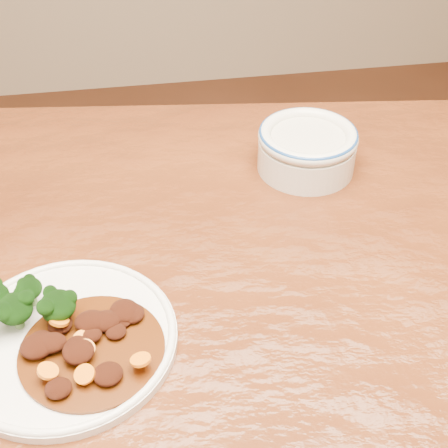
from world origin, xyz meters
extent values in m
cube|color=#5B2910|center=(0.00, 0.00, 0.73)|extent=(1.60, 1.08, 0.04)
cylinder|color=white|center=(-0.22, -0.02, 0.76)|extent=(0.23, 0.23, 0.01)
torus|color=white|center=(-0.22, -0.02, 0.76)|extent=(0.23, 0.23, 0.01)
cylinder|color=#65904A|center=(-0.26, 0.03, 0.77)|extent=(0.01, 0.01, 0.01)
ellipsoid|color=black|center=(-0.26, 0.03, 0.78)|extent=(0.03, 0.03, 0.02)
cylinder|color=#65904A|center=(-0.27, 0.00, 0.77)|extent=(0.01, 0.01, 0.01)
ellipsoid|color=black|center=(-0.27, 0.00, 0.79)|extent=(0.04, 0.04, 0.03)
cylinder|color=#65904A|center=(-0.23, 0.00, 0.77)|extent=(0.01, 0.01, 0.01)
ellipsoid|color=black|center=(-0.23, 0.00, 0.79)|extent=(0.04, 0.04, 0.03)
cylinder|color=#4C2308|center=(-0.20, -0.05, 0.76)|extent=(0.15, 0.15, 0.00)
ellipsoid|color=black|center=(-0.16, -0.02, 0.77)|extent=(0.02, 0.02, 0.01)
ellipsoid|color=black|center=(-0.20, -0.02, 0.77)|extent=(0.03, 0.03, 0.02)
ellipsoid|color=black|center=(-0.20, -0.03, 0.77)|extent=(0.02, 0.02, 0.01)
ellipsoid|color=black|center=(-0.25, -0.04, 0.77)|extent=(0.03, 0.03, 0.02)
ellipsoid|color=black|center=(-0.23, -0.01, 0.77)|extent=(0.03, 0.03, 0.01)
ellipsoid|color=black|center=(-0.17, -0.03, 0.77)|extent=(0.02, 0.02, 0.01)
ellipsoid|color=black|center=(-0.21, -0.05, 0.77)|extent=(0.02, 0.02, 0.01)
ellipsoid|color=black|center=(-0.15, -0.01, 0.77)|extent=(0.03, 0.03, 0.01)
ellipsoid|color=black|center=(-0.25, -0.04, 0.77)|extent=(0.03, 0.03, 0.02)
ellipsoid|color=black|center=(-0.21, -0.05, 0.77)|extent=(0.02, 0.02, 0.01)
ellipsoid|color=black|center=(-0.21, -0.06, 0.77)|extent=(0.03, 0.03, 0.02)
ellipsoid|color=black|center=(-0.23, -0.09, 0.77)|extent=(0.03, 0.02, 0.01)
ellipsoid|color=black|center=(-0.21, -0.05, 0.77)|extent=(0.02, 0.03, 0.01)
ellipsoid|color=black|center=(-0.18, -0.02, 0.77)|extent=(0.03, 0.03, 0.02)
ellipsoid|color=black|center=(-0.16, -0.01, 0.77)|extent=(0.03, 0.03, 0.02)
ellipsoid|color=black|center=(-0.18, -0.09, 0.77)|extent=(0.03, 0.03, 0.01)
ellipsoid|color=black|center=(-0.24, -0.04, 0.77)|extent=(0.03, 0.03, 0.02)
ellipsoid|color=black|center=(-0.23, -0.02, 0.77)|extent=(0.02, 0.02, 0.01)
cylinder|color=orange|center=(-0.20, -0.08, 0.77)|extent=(0.03, 0.03, 0.01)
cylinder|color=orange|center=(-0.21, -0.04, 0.77)|extent=(0.03, 0.03, 0.01)
cylinder|color=orange|center=(-0.15, -0.08, 0.78)|extent=(0.03, 0.03, 0.01)
cylinder|color=orange|center=(-0.24, -0.08, 0.78)|extent=(0.03, 0.03, 0.01)
cylinder|color=orange|center=(-0.20, -0.06, 0.78)|extent=(0.03, 0.03, 0.01)
cylinder|color=orange|center=(-0.23, -0.02, 0.78)|extent=(0.02, 0.02, 0.02)
cylinder|color=beige|center=(0.11, 0.25, 0.77)|extent=(0.14, 0.14, 0.04)
cylinder|color=beige|center=(0.11, 0.25, 0.80)|extent=(0.11, 0.11, 0.01)
torus|color=beige|center=(0.11, 0.25, 0.80)|extent=(0.14, 0.14, 0.02)
torus|color=navy|center=(0.11, 0.25, 0.81)|extent=(0.14, 0.14, 0.01)
camera|label=1|loc=(-0.13, -0.46, 1.27)|focal=50.00mm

